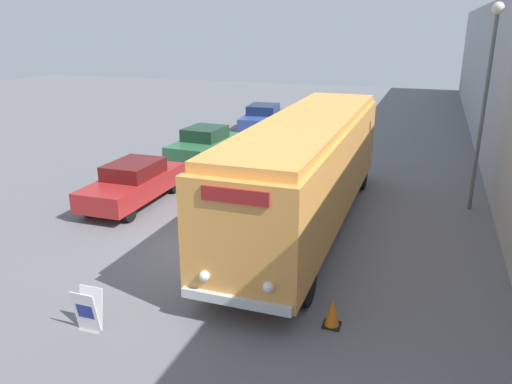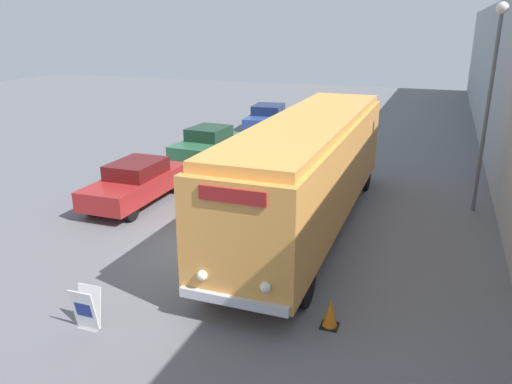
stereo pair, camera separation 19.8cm
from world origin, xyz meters
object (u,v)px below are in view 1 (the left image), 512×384
Objects in this scene: vintage_bus at (308,166)px; parked_car_near at (134,183)px; sign_board at (88,311)px; streetlamp at (488,81)px; parked_car_mid at (204,144)px; parked_car_far at (263,118)px; traffic_cone at (332,313)px.

parked_car_near is at bearing 179.11° from vintage_bus.
streetlamp reaches higher than sign_board.
vintage_bus reaches higher than parked_car_near.
vintage_bus is 8.69m from parked_car_mid.
parked_car_near is at bearing -96.59° from parked_car_far.
parked_car_mid reaches higher than parked_car_near.
streetlamp reaches higher than parked_car_near.
vintage_bus is at bearing -41.52° from parked_car_mid.
parked_car_far is (-10.64, 9.90, -3.42)m from streetlamp.
traffic_cone is (4.56, 1.76, -0.13)m from sign_board.
parked_car_far is (-5.86, 13.24, -1.13)m from vintage_bus.
parked_car_far is at bearing 88.38° from parked_car_near.
parked_car_near is 5.92m from parked_car_mid.
vintage_bus is at bearing 109.79° from traffic_cone.
vintage_bus reaches higher than traffic_cone.
streetlamp reaches higher than traffic_cone.
vintage_bus is 7.42m from sign_board.
parked_car_far is at bearing 137.05° from streetlamp.
streetlamp is at bearing 53.10° from sign_board.
streetlamp reaches higher than vintage_bus.
parked_car_mid is (-3.40, 12.74, 0.34)m from sign_board.
parked_car_near is (-6.06, 0.09, -1.16)m from vintage_bus.
parked_car_near is 13.15m from parked_car_far.
parked_car_far is at bearing 112.79° from traffic_cone.
streetlamp is 1.44× the size of parked_car_far.
vintage_bus is 6.17m from parked_car_near.
vintage_bus is 2.58× the size of parked_car_far.
parked_car_near is (-10.84, -3.24, -3.46)m from streetlamp.
streetlamp is 11.78m from parked_car_mid.
streetlamp is (7.55, 10.06, 3.76)m from sign_board.
streetlamp is 11.83m from parked_car_near.
vintage_bus is 14.52m from parked_car_far.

